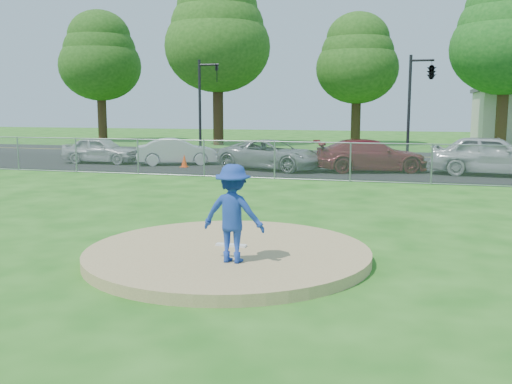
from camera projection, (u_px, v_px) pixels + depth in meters
ground at (316, 188)px, 20.39m from camera, size 120.00×120.00×0.00m
pitchers_mound at (228, 254)px, 10.84m from camera, size 5.40×5.40×0.20m
pitching_rubber at (231, 245)px, 11.02m from camera, size 0.60×0.15×0.04m
chain_link_fence at (324, 162)px, 22.18m from camera, size 40.00×0.06×1.50m
parking_lot at (339, 169)px, 26.58m from camera, size 50.00×8.00×0.01m
street at (355, 156)px, 33.73m from camera, size 60.00×7.00×0.01m
tree_far_left at (100, 56)px, 47.07m from camera, size 6.72×6.72×10.74m
tree_left at (217, 33)px, 42.09m from camera, size 7.84×7.84×12.53m
tree_center at (357, 58)px, 42.57m from camera, size 6.16×6.16×9.84m
tree_right at (507, 34)px, 37.85m from camera, size 7.28×7.28×11.63m
traffic_signal_left at (203, 98)px, 33.64m from camera, size 1.28×0.20×5.60m
traffic_signal_center at (429, 73)px, 30.09m from camera, size 1.42×2.48×5.60m
pitcher at (233, 213)px, 9.80m from camera, size 1.13×0.68×1.70m
traffic_cone at (184, 161)px, 27.19m from camera, size 0.32×0.32×0.61m
parked_car_silver at (101, 150)px, 29.08m from camera, size 3.97×1.71×1.34m
parked_car_white at (177, 152)px, 28.34m from camera, size 4.16×2.91×1.30m
parked_car_gray at (272, 155)px, 26.08m from camera, size 5.33×3.49×1.36m
parked_car_darkred at (371, 155)px, 25.28m from camera, size 5.33×3.41×1.44m
parked_car_pearl at (492, 155)px, 23.87m from camera, size 5.19×2.63×1.70m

